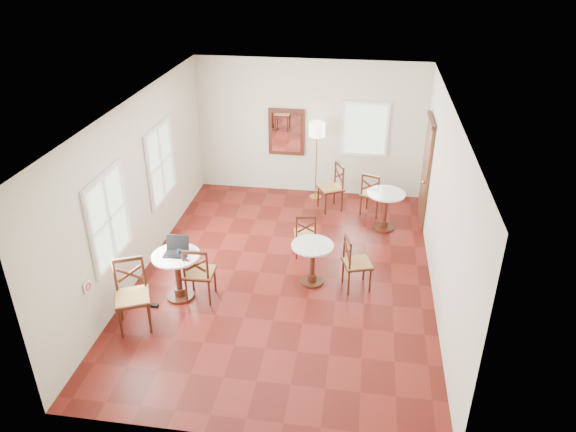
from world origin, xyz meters
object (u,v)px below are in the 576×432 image
Objects in this scene: floor_lamp at (317,135)px; laptop at (177,249)px; mouse at (185,256)px; navy_mug at (179,252)px; chair_near_a at (199,273)px; cafe_table_back at (385,207)px; cafe_table_near at (178,271)px; cafe_table_mid at (312,259)px; chair_back_a at (372,194)px; chair_mid_a at (305,234)px; chair_mid_b at (356,263)px; water_glass at (178,249)px; chair_back_b at (332,187)px; power_adapter at (155,306)px; chair_near_b at (132,295)px.

floor_lamp reaches higher than laptop.
mouse is 0.13m from navy_mug.
cafe_table_back is at bearing -137.88° from chair_near_a.
cafe_table_near reaches higher than cafe_table_mid.
laptop reaches higher than chair_back_a.
chair_mid_a is 2.46m from laptop.
cafe_table_mid is at bearing -120.19° from cafe_table_back.
chair_mid_b is 2.91m from laptop.
chair_mid_b is 2.89m from water_glass.
power_adapter is (-2.52, -3.87, -0.48)m from chair_back_b.
cafe_table_near is 0.66m from power_adapter.
cafe_table_back is 0.90× the size of chair_mid_a.
cafe_table_mid is at bearing 91.30° from chair_back_a.
floor_lamp reaches higher than mouse.
laptop is at bearing 68.74° from chair_back_a.
cafe_table_mid is at bearing 19.26° from navy_mug.
mouse is (-1.70, -1.64, 0.39)m from chair_mid_a.
mouse reaches higher than cafe_table_near.
navy_mug is (-2.76, -0.68, 0.37)m from chair_mid_b.
chair_mid_a is 2.66m from floor_lamp.
cafe_table_near is at bearing -160.59° from cafe_table_mid.
cafe_table_back is 9.66× the size of mouse.
chair_mid_b reaches higher than cafe_table_mid.
floor_lamp is 4.46m from mouse.
chair_back_b is (0.11, 2.82, 0.05)m from cafe_table_mid.
cafe_table_mid is at bearing -31.07° from chair_back_b.
navy_mug is at bearing 131.13° from mouse.
cafe_table_near is 9.91× the size of mouse.
laptop reaches higher than mouse.
laptop reaches higher than power_adapter.
cafe_table_mid is 0.73m from chair_mid_b.
chair_mid_a is (1.86, 1.60, -0.06)m from cafe_table_near.
chair_mid_a is at bearing 104.45° from cafe_table_mid.
chair_back_a reaches higher than cafe_table_mid.
cafe_table_back is at bearing 40.81° from navy_mug.
cafe_table_back is at bearing 134.32° from chair_back_a.
chair_back_b is at bearing -52.30° from floor_lamp.
chair_near_a is 9.77× the size of navy_mug.
cafe_table_mid is at bearing -85.21° from floor_lamp.
cafe_table_near is 0.35m from navy_mug.
laptop reaches higher than cafe_table_mid.
chair_near_b is 10.86× the size of water_glass.
chair_near_a is at bearing -136.39° from cafe_table_back.
navy_mug is at bearing 42.02° from power_adapter.
cafe_table_near is 0.80× the size of chair_back_b.
laptop is at bearing 91.98° from cafe_table_near.
floor_lamp is (-0.05, 2.45, 1.05)m from chair_mid_a.
cafe_table_near is at bearing -155.12° from navy_mug.
chair_mid_b is at bearing 12.32° from water_glass.
chair_mid_b reaches higher than water_glass.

